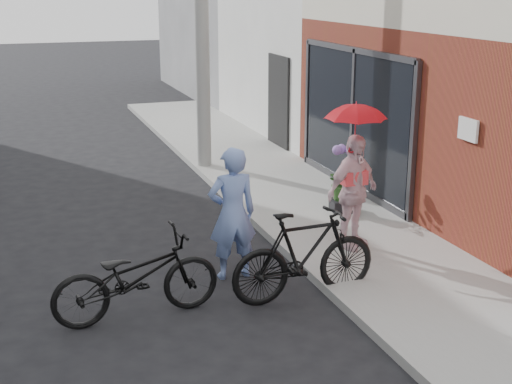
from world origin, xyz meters
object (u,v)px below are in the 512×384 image
officer (232,214)px  planter (342,205)px  bike_left (136,277)px  kimono_woman (353,192)px  bike_right (305,255)px

officer → planter: size_ratio=4.79×
planter → bike_left: bearing=-146.9°
officer → kimono_woman: size_ratio=1.08×
officer → kimono_woman: 1.81m
bike_right → kimono_woman: kimono_woman is taller
kimono_woman → bike_left: bearing=174.8°
kimono_woman → planter: 1.79m
bike_left → bike_right: size_ratio=1.03×
kimono_woman → planter: size_ratio=4.45×
bike_right → planter: bearing=-37.3°
bike_right → kimono_woman: bearing=-49.9°
bike_right → officer: bearing=31.1°
bike_right → kimono_woman: size_ratio=1.16×
bike_left → planter: size_ratio=5.33×
bike_left → kimono_woman: size_ratio=1.20×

